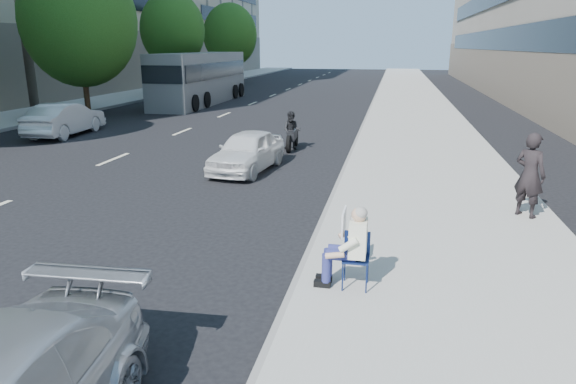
% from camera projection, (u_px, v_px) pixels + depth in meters
% --- Properties ---
extents(ground, '(160.00, 160.00, 0.00)m').
position_uv_depth(ground, '(216.00, 272.00, 8.84)').
color(ground, black).
rests_on(ground, ground).
extents(near_sidewalk, '(5.00, 120.00, 0.15)m').
position_uv_depth(near_sidewalk, '(415.00, 119.00, 26.88)').
color(near_sidewalk, '#9E9D94').
rests_on(near_sidewalk, ground).
extents(far_sidewalk, '(4.50, 120.00, 0.15)m').
position_uv_depth(far_sidewalk, '(62.00, 109.00, 30.88)').
color(far_sidewalk, '#9E9D94').
rests_on(far_sidewalk, ground).
extents(tree_far_c, '(6.00, 6.00, 8.47)m').
position_uv_depth(tree_far_c, '(79.00, 21.00, 27.05)').
color(tree_far_c, '#382616').
rests_on(tree_far_c, ground).
extents(tree_far_d, '(4.80, 4.80, 7.65)m').
position_uv_depth(tree_far_d, '(173.00, 30.00, 38.39)').
color(tree_far_d, '#382616').
rests_on(tree_far_d, ground).
extents(tree_far_e, '(5.40, 5.40, 7.89)m').
position_uv_depth(tree_far_e, '(230.00, 35.00, 51.61)').
color(tree_far_e, '#382616').
rests_on(tree_far_e, ground).
extents(seated_protester, '(0.83, 1.12, 1.31)m').
position_uv_depth(seated_protester, '(349.00, 242.00, 7.84)').
color(seated_protester, '#122051').
rests_on(seated_protester, near_sidewalk).
extents(pedestrian_woman, '(0.80, 0.78, 1.86)m').
position_uv_depth(pedestrian_woman, '(530.00, 175.00, 11.05)').
color(pedestrian_woman, black).
rests_on(pedestrian_woman, near_sidewalk).
extents(white_sedan_near, '(1.89, 3.80, 1.24)m').
position_uv_depth(white_sedan_near, '(247.00, 151.00, 15.89)').
color(white_sedan_near, white).
rests_on(white_sedan_near, ground).
extents(white_sedan_mid, '(1.69, 4.33, 1.40)m').
position_uv_depth(white_sedan_mid, '(65.00, 119.00, 22.14)').
color(white_sedan_mid, silver).
rests_on(white_sedan_mid, ground).
extents(motorcycle, '(0.73, 2.05, 1.42)m').
position_uv_depth(motorcycle, '(292.00, 133.00, 19.11)').
color(motorcycle, black).
rests_on(motorcycle, ground).
extents(bus, '(2.75, 12.06, 3.30)m').
position_uv_depth(bus, '(201.00, 78.00, 34.38)').
color(bus, slate).
rests_on(bus, ground).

